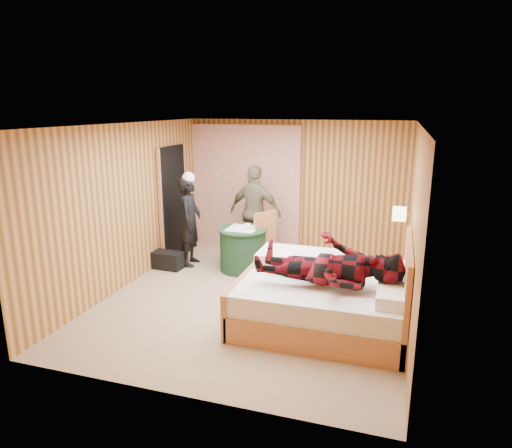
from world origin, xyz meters
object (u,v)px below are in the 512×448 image
(round_table, at_px, (243,249))
(man_on_bed, at_px, (329,254))
(chair_far, at_px, (256,230))
(chair_near, at_px, (261,235))
(duffel_bag, at_px, (167,260))
(man_at_table, at_px, (255,212))
(woman_standing, at_px, (190,221))
(nightstand, at_px, (390,291))
(bed, at_px, (327,299))
(wall_lamp, at_px, (400,214))

(round_table, relative_size, man_on_bed, 0.47)
(round_table, xyz_separation_m, chair_far, (0.02, 0.66, 0.17))
(round_table, xyz_separation_m, chair_near, (0.25, 0.22, 0.21))
(chair_far, height_order, duffel_bag, chair_far)
(duffel_bag, bearing_deg, man_at_table, 42.37)
(woman_standing, distance_m, man_at_table, 1.20)
(nightstand, relative_size, woman_standing, 0.35)
(chair_far, bearing_deg, chair_near, -45.89)
(nightstand, distance_m, chair_near, 2.49)
(chair_near, bearing_deg, man_on_bed, 70.32)
(bed, height_order, round_table, bed)
(wall_lamp, height_order, woman_standing, woman_standing)
(chair_far, xyz_separation_m, man_on_bed, (1.70, -2.47, 0.48))
(duffel_bag, bearing_deg, chair_far, 40.80)
(wall_lamp, relative_size, nightstand, 0.46)
(bed, xyz_separation_m, round_table, (-1.70, 1.57, 0.03))
(woman_standing, bearing_deg, man_on_bed, -132.34)
(wall_lamp, xyz_separation_m, bed, (-0.81, -0.99, -0.96))
(bed, distance_m, man_on_bed, 0.72)
(bed, height_order, woman_standing, woman_standing)
(chair_far, height_order, man_on_bed, man_on_bed)
(bed, bearing_deg, man_at_table, 126.69)
(wall_lamp, height_order, bed, wall_lamp)
(nightstand, bearing_deg, chair_far, 147.37)
(chair_far, height_order, woman_standing, woman_standing)
(round_table, height_order, man_at_table, man_at_table)
(chair_far, bearing_deg, duffel_bag, -125.60)
(round_table, height_order, duffel_bag, round_table)
(wall_lamp, relative_size, woman_standing, 0.16)
(woman_standing, distance_m, man_on_bed, 3.25)
(chair_near, xyz_separation_m, man_on_bed, (1.47, -2.02, 0.43))
(woman_standing, xyz_separation_m, man_on_bed, (2.70, -1.80, 0.23))
(chair_near, distance_m, man_on_bed, 2.54)
(bed, distance_m, nightstand, 1.02)
(wall_lamp, relative_size, chair_far, 0.28)
(duffel_bag, relative_size, woman_standing, 0.34)
(duffel_bag, distance_m, man_on_bed, 3.45)
(nightstand, height_order, woman_standing, woman_standing)
(round_table, distance_m, man_at_table, 0.85)
(round_table, distance_m, duffel_bag, 1.34)
(nightstand, bearing_deg, woman_standing, 165.47)
(bed, bearing_deg, woman_standing, 149.56)
(bed, bearing_deg, nightstand, 41.70)
(nightstand, bearing_deg, round_table, 159.99)
(chair_far, distance_m, chair_near, 0.50)
(man_at_table, relative_size, man_on_bed, 0.97)
(wall_lamp, bearing_deg, bed, -129.19)
(round_table, xyz_separation_m, woman_standing, (-0.97, -0.01, 0.41))
(nightstand, distance_m, woman_standing, 3.58)
(man_on_bed, bearing_deg, woman_standing, 146.33)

